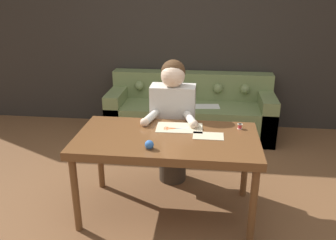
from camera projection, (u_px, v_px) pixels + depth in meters
The scene contains 10 objects.
ground_plane at pixel (162, 211), 3.23m from camera, with size 16.00×16.00×0.00m, color brown.
wall_back at pixel (183, 33), 4.83m from camera, with size 8.00×0.06×2.60m.
dining_table at pixel (167, 144), 3.00m from camera, with size 1.53×0.80×0.74m.
couch at pixel (190, 112), 4.81m from camera, with size 2.18×0.76×0.80m.
person at pixel (173, 120), 3.53m from camera, with size 0.52×0.55×1.27m.
pattern_paper_main at pixel (179, 128), 3.14m from camera, with size 0.41×0.25×0.00m.
pattern_paper_offcut at pixel (208, 136), 2.97m from camera, with size 0.26×0.16×0.00m.
scissors at pixel (173, 129), 3.12m from camera, with size 0.25×0.09×0.01m.
thread_spool at pixel (240, 126), 3.12m from camera, with size 0.04×0.04×0.05m.
pin_cushion at pixel (149, 145), 2.74m from camera, with size 0.07×0.07×0.07m.
Camera 1 is at (0.37, -2.69, 1.95)m, focal length 38.00 mm.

